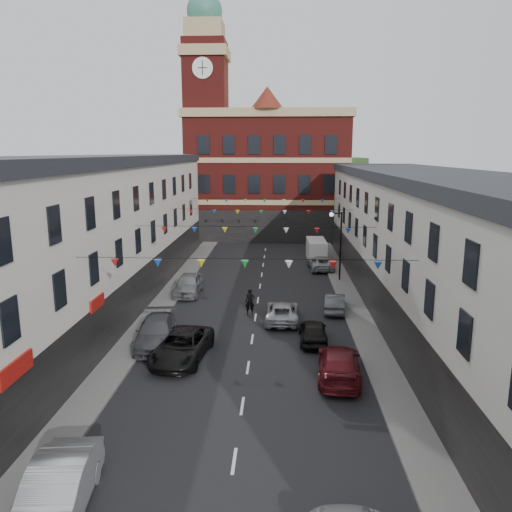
% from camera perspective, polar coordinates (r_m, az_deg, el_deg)
% --- Properties ---
extents(ground, '(160.00, 160.00, 0.00)m').
position_cam_1_polar(ground, '(30.16, -0.44, -9.49)').
color(ground, black).
rests_on(ground, ground).
extents(pavement_left, '(1.80, 64.00, 0.15)m').
position_cam_1_polar(pavement_left, '(33.06, -12.39, -7.69)').
color(pavement_left, '#605E5B').
rests_on(pavement_left, ground).
extents(pavement_right, '(1.80, 64.00, 0.15)m').
position_cam_1_polar(pavement_right, '(32.41, 12.16, -8.08)').
color(pavement_right, '#605E5B').
rests_on(pavement_right, ground).
extents(terrace_left, '(8.40, 56.00, 10.70)m').
position_cam_1_polar(terrace_left, '(32.45, -21.61, 1.03)').
color(terrace_left, beige).
rests_on(terrace_left, ground).
extents(terrace_right, '(8.40, 56.00, 9.70)m').
position_cam_1_polar(terrace_right, '(31.41, 21.65, -0.24)').
color(terrace_right, '#BBBAAF').
rests_on(terrace_right, ground).
extents(civic_building, '(20.60, 13.30, 18.50)m').
position_cam_1_polar(civic_building, '(66.08, 1.36, 9.35)').
color(civic_building, maroon).
rests_on(civic_building, ground).
extents(clock_tower, '(5.60, 5.60, 30.00)m').
position_cam_1_polar(clock_tower, '(63.83, -5.67, 15.32)').
color(clock_tower, maroon).
rests_on(clock_tower, ground).
extents(distant_hill, '(40.00, 14.00, 10.00)m').
position_cam_1_polar(distant_hill, '(90.42, -0.85, 8.02)').
color(distant_hill, '#294922').
rests_on(distant_hill, ground).
extents(street_lamp, '(1.10, 0.36, 6.00)m').
position_cam_1_polar(street_lamp, '(42.94, 9.35, 2.20)').
color(street_lamp, black).
rests_on(street_lamp, ground).
extents(car_left_b, '(2.27, 5.14, 1.64)m').
position_cam_1_polar(car_left_b, '(17.84, -21.82, -23.73)').
color(car_left_b, '#A6AAAE').
rests_on(car_left_b, ground).
extents(car_left_c, '(3.07, 5.62, 1.49)m').
position_cam_1_polar(car_left_c, '(27.44, -8.45, -10.17)').
color(car_left_c, black).
rests_on(car_left_c, ground).
extents(car_left_d, '(2.70, 5.49, 1.53)m').
position_cam_1_polar(car_left_d, '(29.67, -11.35, -8.51)').
color(car_left_d, '#494A52').
rests_on(car_left_d, ground).
extents(car_left_e, '(1.96, 4.78, 1.62)m').
position_cam_1_polar(car_left_e, '(39.43, -7.71, -3.21)').
color(car_left_e, gray).
rests_on(car_left_e, ground).
extents(car_right_c, '(2.53, 5.26, 1.48)m').
position_cam_1_polar(car_right_c, '(25.42, 9.49, -12.05)').
color(car_right_c, maroon).
rests_on(car_right_c, ground).
extents(car_right_d, '(1.65, 3.95, 1.34)m').
position_cam_1_polar(car_right_d, '(29.69, 6.56, -8.54)').
color(car_right_d, black).
rests_on(car_right_d, ground).
extents(car_right_e, '(1.84, 4.01, 1.27)m').
position_cam_1_polar(car_right_e, '(35.44, 9.01, -5.27)').
color(car_right_e, '#4D4F55').
rests_on(car_right_e, ground).
extents(car_right_f, '(2.49, 4.82, 1.30)m').
position_cam_1_polar(car_right_f, '(47.69, 7.38, -0.78)').
color(car_right_f, '#999B9E').
rests_on(car_right_f, ground).
extents(moving_car, '(2.24, 4.66, 1.28)m').
position_cam_1_polar(moving_car, '(33.08, 3.01, -6.37)').
color(moving_car, '#B1B3B9').
rests_on(moving_car, ground).
extents(white_van, '(1.92, 4.76, 2.09)m').
position_cam_1_polar(white_van, '(51.99, 6.91, 0.72)').
color(white_van, silver).
rests_on(white_van, ground).
extents(pedestrian, '(0.68, 0.46, 1.82)m').
position_cam_1_polar(pedestrian, '(34.24, -0.68, -5.25)').
color(pedestrian, black).
rests_on(pedestrian, ground).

